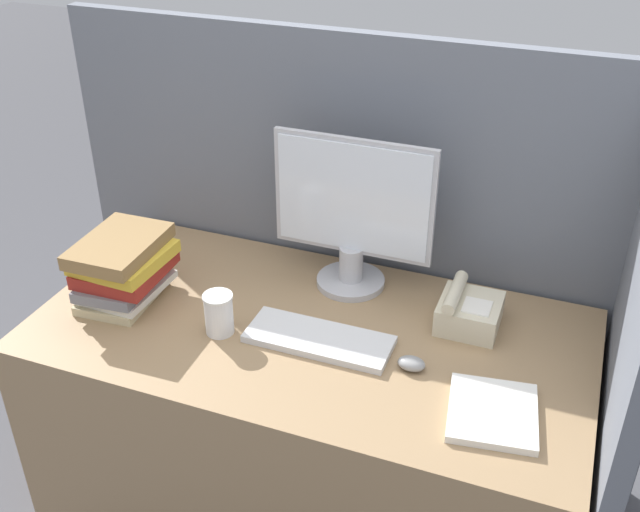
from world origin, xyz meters
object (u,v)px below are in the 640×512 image
object	(u,v)px
keyboard	(319,339)
book_stack	(123,268)
coffee_cup	(219,314)
desk_telephone	(468,311)
mouse	(411,364)
monitor	(352,218)

from	to	relation	value
keyboard	book_stack	size ratio (longest dim) A/B	1.37
keyboard	book_stack	distance (m)	0.60
coffee_cup	desk_telephone	distance (m)	0.67
coffee_cup	desk_telephone	size ratio (longest dim) A/B	0.66
coffee_cup	desk_telephone	world-z (taller)	coffee_cup
coffee_cup	desk_telephone	bearing A→B (deg)	23.54
book_stack	mouse	bearing A→B (deg)	-1.05
mouse	desk_telephone	xyz separation A→B (m)	(0.09, 0.24, 0.03)
mouse	book_stack	xyz separation A→B (m)	(-0.85, 0.02, 0.09)
mouse	coffee_cup	distance (m)	0.53
monitor	keyboard	bearing A→B (deg)	-87.39
keyboard	desk_telephone	xyz separation A→B (m)	(0.35, 0.22, 0.04)
coffee_cup	desk_telephone	xyz separation A→B (m)	(0.62, 0.27, -0.01)
desk_telephone	monitor	bearing A→B (deg)	167.07
keyboard	mouse	bearing A→B (deg)	-4.21
coffee_cup	book_stack	bearing A→B (deg)	171.54
monitor	desk_telephone	size ratio (longest dim) A/B	2.60
keyboard	desk_telephone	bearing A→B (deg)	31.74
keyboard	mouse	size ratio (longest dim) A/B	5.50
monitor	mouse	distance (m)	0.47
desk_telephone	mouse	bearing A→B (deg)	-111.65
monitor	coffee_cup	world-z (taller)	monitor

